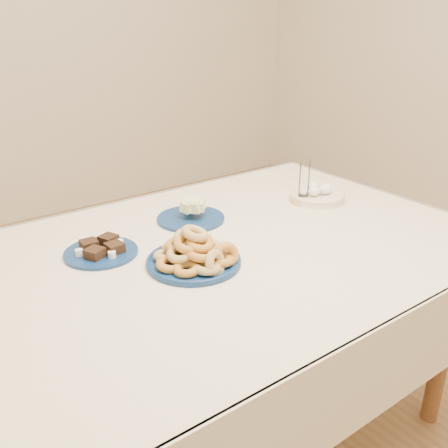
# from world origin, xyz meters

# --- Properties ---
(ground) EXTENTS (5.00, 5.00, 0.00)m
(ground) POSITION_xyz_m (0.00, 0.00, 0.00)
(ground) COLOR olive
(ground) RESTS_ON ground
(dining_table) EXTENTS (1.71, 1.11, 0.75)m
(dining_table) POSITION_xyz_m (0.00, 0.00, 0.64)
(dining_table) COLOR brown
(dining_table) RESTS_ON ground
(donut_platter) EXTENTS (0.33, 0.33, 0.12)m
(donut_platter) POSITION_xyz_m (-0.10, -0.05, 0.78)
(donut_platter) COLOR navy
(donut_platter) RESTS_ON dining_table
(melon_plate) EXTENTS (0.24, 0.24, 0.08)m
(melon_plate) POSITION_xyz_m (0.07, 0.23, 0.78)
(melon_plate) COLOR navy
(melon_plate) RESTS_ON dining_table
(brownie_plate) EXTENTS (0.24, 0.24, 0.04)m
(brownie_plate) POSITION_xyz_m (-0.28, 0.17, 0.76)
(brownie_plate) COLOR navy
(brownie_plate) RESTS_ON dining_table
(candle_holder) EXTENTS (0.11, 0.11, 0.16)m
(candle_holder) POSITION_xyz_m (0.50, 0.13, 0.77)
(candle_holder) COLOR tan
(candle_holder) RESTS_ON dining_table
(egg_bowl) EXTENTS (0.21, 0.21, 0.07)m
(egg_bowl) POSITION_xyz_m (0.56, 0.11, 0.77)
(egg_bowl) COLOR silver
(egg_bowl) RESTS_ON dining_table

